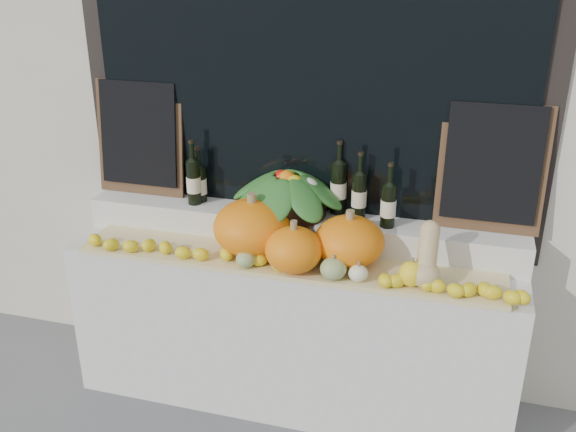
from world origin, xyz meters
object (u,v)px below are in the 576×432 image
at_px(pumpkin_left, 253,227).
at_px(produce_bowl, 287,192).
at_px(butternut_squash, 427,258).
at_px(wine_bottle_tall, 338,187).
at_px(pumpkin_right, 349,241).

relative_size(pumpkin_left, produce_bowl, 0.63).
relative_size(butternut_squash, wine_bottle_tall, 0.74).
height_order(butternut_squash, produce_bowl, produce_bowl).
relative_size(produce_bowl, wine_bottle_tall, 1.62).
xyz_separation_m(pumpkin_left, wine_bottle_tall, (0.37, 0.30, 0.14)).
relative_size(pumpkin_left, pumpkin_right, 1.16).
height_order(pumpkin_right, produce_bowl, produce_bowl).
xyz_separation_m(pumpkin_left, produce_bowl, (0.11, 0.22, 0.12)).
bearing_deg(butternut_squash, wine_bottle_tall, 141.58).
distance_m(pumpkin_right, wine_bottle_tall, 0.35).
relative_size(pumpkin_right, wine_bottle_tall, 0.88).
bearing_deg(pumpkin_right, produce_bowl, 150.38).
height_order(pumpkin_right, butternut_squash, butternut_squash).
bearing_deg(wine_bottle_tall, pumpkin_left, -140.47).
xyz_separation_m(butternut_squash, wine_bottle_tall, (-0.49, 0.39, 0.15)).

